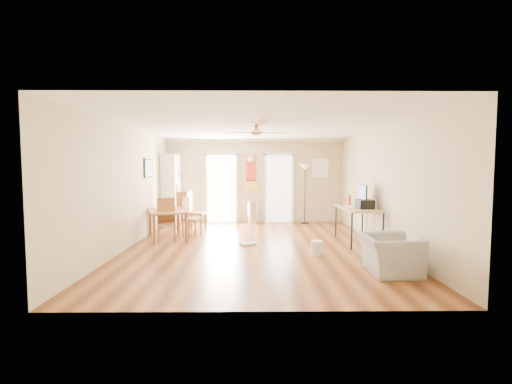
{
  "coord_description": "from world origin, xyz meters",
  "views": [
    {
      "loc": [
        -0.09,
        -7.63,
        1.73
      ],
      "look_at": [
        0.0,
        0.6,
        1.15
      ],
      "focal_mm": 24.87,
      "sensor_mm": 36.0,
      "label": 1
    }
  ],
  "objects_px": {
    "dining_chair_right_b": "(192,217)",
    "trash_can": "(252,213)",
    "dining_table": "(167,224)",
    "dining_chair_right_a": "(196,211)",
    "printer": "(365,204)",
    "computer_desk": "(358,225)",
    "dining_chair_far": "(184,209)",
    "dining_chair_near": "(167,221)",
    "torchiere_lamp": "(305,194)",
    "wastebasket_b": "(369,242)",
    "wastebasket_a": "(317,248)",
    "armchair": "(389,254)",
    "bookshelf": "(171,190)"
  },
  "relations": [
    {
      "from": "dining_chair_right_a",
      "to": "computer_desk",
      "type": "height_order",
      "value": "dining_chair_right_a"
    },
    {
      "from": "bookshelf",
      "to": "dining_chair_right_a",
      "type": "height_order",
      "value": "bookshelf"
    },
    {
      "from": "dining_chair_right_a",
      "to": "trash_can",
      "type": "distance_m",
      "value": 2.01
    },
    {
      "from": "bookshelf",
      "to": "dining_chair_right_b",
      "type": "height_order",
      "value": "bookshelf"
    },
    {
      "from": "wastebasket_b",
      "to": "dining_chair_near",
      "type": "bearing_deg",
      "value": 170.89
    },
    {
      "from": "dining_chair_near",
      "to": "torchiere_lamp",
      "type": "relative_size",
      "value": 0.55
    },
    {
      "from": "trash_can",
      "to": "computer_desk",
      "type": "bearing_deg",
      "value": -49.12
    },
    {
      "from": "armchair",
      "to": "dining_chair_near",
      "type": "bearing_deg",
      "value": 60.72
    },
    {
      "from": "dining_chair_near",
      "to": "trash_can",
      "type": "distance_m",
      "value": 3.37
    },
    {
      "from": "dining_chair_right_b",
      "to": "trash_can",
      "type": "height_order",
      "value": "dining_chair_right_b"
    },
    {
      "from": "bookshelf",
      "to": "computer_desk",
      "type": "xyz_separation_m",
      "value": [
        4.85,
        -2.63,
        -0.66
      ]
    },
    {
      "from": "dining_table",
      "to": "trash_can",
      "type": "relative_size",
      "value": 2.13
    },
    {
      "from": "computer_desk",
      "to": "wastebasket_b",
      "type": "bearing_deg",
      "value": -84.5
    },
    {
      "from": "dining_chair_right_a",
      "to": "computer_desk",
      "type": "relative_size",
      "value": 0.74
    },
    {
      "from": "dining_chair_far",
      "to": "printer",
      "type": "xyz_separation_m",
      "value": [
        4.52,
        -2.25,
        0.39
      ]
    },
    {
      "from": "dining_chair_far",
      "to": "computer_desk",
      "type": "relative_size",
      "value": 0.69
    },
    {
      "from": "dining_chair_right_b",
      "to": "dining_chair_far",
      "type": "distance_m",
      "value": 1.43
    },
    {
      "from": "dining_table",
      "to": "dining_chair_right_b",
      "type": "height_order",
      "value": "dining_chair_right_b"
    },
    {
      "from": "dining_table",
      "to": "torchiere_lamp",
      "type": "height_order",
      "value": "torchiere_lamp"
    },
    {
      "from": "dining_table",
      "to": "wastebasket_b",
      "type": "height_order",
      "value": "dining_table"
    },
    {
      "from": "dining_chair_near",
      "to": "trash_can",
      "type": "xyz_separation_m",
      "value": [
        1.97,
        2.73,
        -0.18
      ]
    },
    {
      "from": "dining_chair_near",
      "to": "torchiere_lamp",
      "type": "xyz_separation_m",
      "value": [
        3.58,
        2.73,
        0.4
      ]
    },
    {
      "from": "dining_chair_far",
      "to": "torchiere_lamp",
      "type": "xyz_separation_m",
      "value": [
        3.59,
        0.65,
        0.39
      ]
    },
    {
      "from": "trash_can",
      "to": "printer",
      "type": "bearing_deg",
      "value": -48.81
    },
    {
      "from": "bookshelf",
      "to": "dining_chair_right_a",
      "type": "bearing_deg",
      "value": -40.8
    },
    {
      "from": "torchiere_lamp",
      "to": "printer",
      "type": "bearing_deg",
      "value": -72.33
    },
    {
      "from": "computer_desk",
      "to": "armchair",
      "type": "distance_m",
      "value": 2.37
    },
    {
      "from": "dining_chair_far",
      "to": "computer_desk",
      "type": "xyz_separation_m",
      "value": [
        4.39,
        -2.14,
        -0.11
      ]
    },
    {
      "from": "torchiere_lamp",
      "to": "wastebasket_a",
      "type": "distance_m",
      "value": 3.98
    },
    {
      "from": "computer_desk",
      "to": "wastebasket_a",
      "type": "xyz_separation_m",
      "value": [
        -1.13,
        -1.1,
        -0.26
      ]
    },
    {
      "from": "wastebasket_b",
      "to": "printer",
      "type": "bearing_deg",
      "value": 83.88
    },
    {
      "from": "dining_chair_far",
      "to": "wastebasket_a",
      "type": "bearing_deg",
      "value": 122.76
    },
    {
      "from": "wastebasket_a",
      "to": "dining_chair_far",
      "type": "bearing_deg",
      "value": 135.25
    },
    {
      "from": "computer_desk",
      "to": "dining_chair_far",
      "type": "bearing_deg",
      "value": 154.05
    },
    {
      "from": "trash_can",
      "to": "computer_desk",
      "type": "distance_m",
      "value": 3.68
    },
    {
      "from": "dining_chair_far",
      "to": "trash_can",
      "type": "height_order",
      "value": "dining_chair_far"
    },
    {
      "from": "dining_chair_near",
      "to": "dining_chair_right_b",
      "type": "bearing_deg",
      "value": 44.17
    },
    {
      "from": "wastebasket_b",
      "to": "dining_chair_right_a",
      "type": "bearing_deg",
      "value": 151.76
    },
    {
      "from": "dining_table",
      "to": "trash_can",
      "type": "height_order",
      "value": "dining_table"
    },
    {
      "from": "torchiere_lamp",
      "to": "dining_chair_far",
      "type": "bearing_deg",
      "value": -169.77
    },
    {
      "from": "armchair",
      "to": "computer_desk",
      "type": "bearing_deg",
      "value": -3.74
    },
    {
      "from": "trash_can",
      "to": "armchair",
      "type": "distance_m",
      "value": 5.6
    },
    {
      "from": "bookshelf",
      "to": "torchiere_lamp",
      "type": "height_order",
      "value": "bookshelf"
    },
    {
      "from": "printer",
      "to": "dining_chair_near",
      "type": "bearing_deg",
      "value": 175.83
    },
    {
      "from": "dining_chair_right_b",
      "to": "computer_desk",
      "type": "distance_m",
      "value": 4.01
    },
    {
      "from": "dining_chair_near",
      "to": "armchair",
      "type": "bearing_deg",
      "value": -43.93
    },
    {
      "from": "dining_chair_right_a",
      "to": "printer",
      "type": "xyz_separation_m",
      "value": [
        4.05,
        -1.6,
        0.35
      ]
    },
    {
      "from": "dining_chair_right_a",
      "to": "dining_chair_right_b",
      "type": "relative_size",
      "value": 1.14
    },
    {
      "from": "wastebasket_b",
      "to": "computer_desk",
      "type": "bearing_deg",
      "value": 95.5
    },
    {
      "from": "computer_desk",
      "to": "printer",
      "type": "relative_size",
      "value": 3.82
    }
  ]
}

